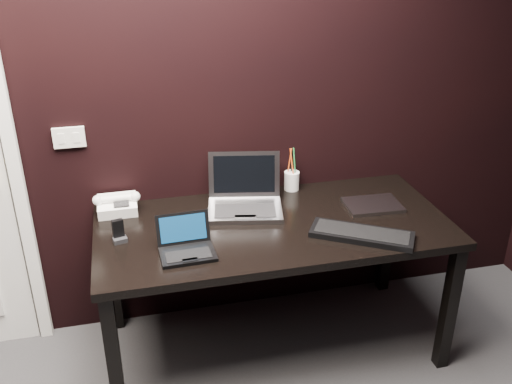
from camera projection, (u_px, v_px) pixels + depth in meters
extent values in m
plane|color=black|center=(195.00, 92.00, 2.80)|extent=(4.00, 0.00, 4.00)
cube|color=white|center=(14.00, 162.00, 2.71)|extent=(0.06, 0.05, 2.11)
cube|color=silver|center=(69.00, 137.00, 2.74)|extent=(0.15, 0.02, 0.10)
cube|color=silver|center=(61.00, 139.00, 2.72)|extent=(0.03, 0.01, 0.05)
cube|color=silver|center=(76.00, 138.00, 2.74)|extent=(0.03, 0.01, 0.05)
cube|color=black|center=(274.00, 227.00, 2.76)|extent=(1.70, 0.80, 0.04)
cube|color=black|center=(114.00, 362.00, 2.45)|extent=(0.06, 0.06, 0.70)
cube|color=black|center=(449.00, 308.00, 2.78)|extent=(0.06, 0.06, 0.70)
cube|color=black|center=(112.00, 273.00, 3.06)|extent=(0.06, 0.06, 0.70)
cube|color=black|center=(387.00, 238.00, 3.40)|extent=(0.06, 0.06, 0.70)
cube|color=black|center=(188.00, 254.00, 2.48)|extent=(0.24, 0.17, 0.02)
cube|color=black|center=(188.00, 255.00, 2.46)|extent=(0.20, 0.10, 0.00)
cube|color=black|center=(190.00, 260.00, 2.42)|extent=(0.07, 0.03, 0.00)
cube|color=black|center=(183.00, 228.00, 2.54)|extent=(0.24, 0.06, 0.14)
cube|color=#092645|center=(183.00, 228.00, 2.53)|extent=(0.21, 0.05, 0.11)
cube|color=#939498|center=(245.00, 210.00, 2.85)|extent=(0.41, 0.33, 0.03)
cube|color=black|center=(245.00, 211.00, 2.81)|extent=(0.32, 0.20, 0.00)
cube|color=#A2A1A7|center=(245.00, 217.00, 2.75)|extent=(0.11, 0.06, 0.00)
cube|color=gray|center=(244.00, 174.00, 2.94)|extent=(0.37, 0.14, 0.23)
cube|color=black|center=(244.00, 174.00, 2.94)|extent=(0.32, 0.11, 0.19)
cube|color=black|center=(362.00, 234.00, 2.63)|extent=(0.48, 0.38, 0.03)
cube|color=black|center=(362.00, 232.00, 2.62)|extent=(0.43, 0.33, 0.00)
cube|color=#99999E|center=(373.00, 205.00, 2.91)|extent=(0.29, 0.21, 0.02)
cube|color=white|center=(117.00, 206.00, 2.85)|extent=(0.19, 0.18, 0.08)
cylinder|color=white|center=(116.00, 199.00, 2.82)|extent=(0.18, 0.04, 0.04)
sphere|color=white|center=(98.00, 200.00, 2.80)|extent=(0.05, 0.05, 0.05)
sphere|color=white|center=(135.00, 197.00, 2.84)|extent=(0.05, 0.05, 0.05)
cube|color=black|center=(121.00, 204.00, 2.80)|extent=(0.07, 0.05, 0.01)
cube|color=black|center=(118.00, 230.00, 2.58)|extent=(0.05, 0.04, 0.11)
cube|color=black|center=(120.00, 240.00, 2.59)|extent=(0.07, 0.06, 0.02)
cylinder|color=white|center=(292.00, 181.00, 3.08)|extent=(0.09, 0.09, 0.10)
cylinder|color=#D04613|center=(290.00, 161.00, 3.03)|extent=(0.02, 0.03, 0.15)
cylinder|color=#217C38|center=(294.00, 162.00, 3.03)|extent=(0.02, 0.02, 0.15)
cylinder|color=black|center=(292.00, 161.00, 3.04)|extent=(0.01, 0.02, 0.15)
cylinder|color=#D64914|center=(292.00, 162.00, 3.02)|extent=(0.02, 0.03, 0.15)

